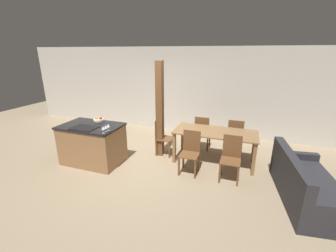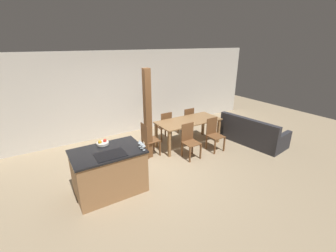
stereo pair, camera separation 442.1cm
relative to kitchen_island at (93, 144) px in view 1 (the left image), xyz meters
name	(u,v)px [view 1 (the left image)]	position (x,y,z in m)	size (l,w,h in m)	color
ground_plane	(142,163)	(1.12, 0.30, -0.47)	(16.00, 16.00, 0.00)	#9E896B
wall_back	(176,90)	(1.12, 2.91, 0.88)	(11.20, 0.08, 2.70)	silver
kitchen_island	(93,144)	(0.00, 0.00, 0.00)	(1.39, 0.91, 0.94)	#9E7047
fruit_bowl	(99,120)	(0.00, 0.30, 0.51)	(0.25, 0.25, 0.11)	silver
wine_glass_near	(103,128)	(0.62, -0.38, 0.59)	(0.07, 0.07, 0.15)	silver
wine_glass_middle	(106,127)	(0.62, -0.29, 0.59)	(0.07, 0.07, 0.15)	silver
wine_glass_far	(108,126)	(0.62, -0.20, 0.59)	(0.07, 0.07, 0.15)	silver
dining_table	(215,136)	(2.73, 0.98, 0.20)	(1.91, 0.86, 0.78)	olive
dining_chair_near_left	(190,151)	(2.30, 0.33, 0.02)	(0.40, 0.40, 0.93)	brown
dining_chair_near_right	(231,157)	(3.16, 0.33, 0.02)	(0.40, 0.40, 0.93)	brown
dining_chair_far_left	(202,132)	(2.30, 1.63, 0.02)	(0.40, 0.40, 0.93)	brown
dining_chair_far_right	(235,136)	(3.16, 1.63, 0.02)	(0.40, 0.40, 0.93)	brown
dining_chair_head_end	(162,136)	(1.39, 0.98, 0.02)	(0.40, 0.40, 0.93)	brown
couch	(306,186)	(4.49, 0.05, -0.20)	(1.13, 1.98, 0.84)	#2D2D33
timber_post	(160,111)	(1.36, 0.91, 0.71)	(0.16, 0.16, 2.36)	brown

